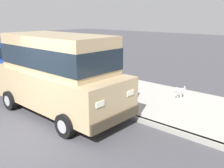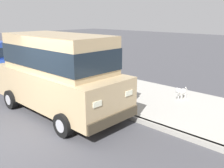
# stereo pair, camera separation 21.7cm
# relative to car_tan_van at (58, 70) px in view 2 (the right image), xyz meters

# --- Properties ---
(ground_plane) EXTENTS (80.00, 80.00, 0.00)m
(ground_plane) POSITION_rel_car_tan_van_xyz_m (-2.09, -0.69, -1.39)
(ground_plane) COLOR #424247
(curb) EXTENTS (0.16, 64.00, 0.14)m
(curb) POSITION_rel_car_tan_van_xyz_m (1.11, -0.69, -1.32)
(curb) COLOR gray
(curb) RESTS_ON ground
(sidewalk) EXTENTS (3.60, 64.00, 0.14)m
(sidewalk) POSITION_rel_car_tan_van_xyz_m (2.91, -0.69, -1.32)
(sidewalk) COLOR #A8A59E
(sidewalk) RESTS_ON ground
(car_tan_van) EXTENTS (2.15, 4.91, 2.52)m
(car_tan_van) POSITION_rel_car_tan_van_xyz_m (0.00, 0.00, 0.00)
(car_tan_van) COLOR tan
(car_tan_van) RESTS_ON ground
(dog_white) EXTENTS (0.76, 0.22, 0.49)m
(dog_white) POSITION_rel_car_tan_van_xyz_m (3.49, -2.47, -0.97)
(dog_white) COLOR white
(dog_white) RESTS_ON sidewalk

